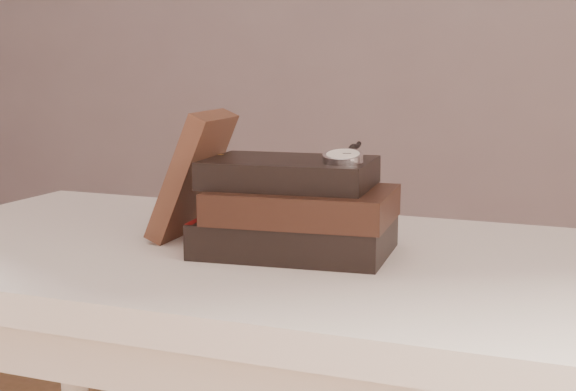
% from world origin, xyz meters
% --- Properties ---
extents(table, '(1.00, 0.60, 0.75)m').
position_xyz_m(table, '(0.00, 0.35, 0.66)').
color(table, silver).
rests_on(table, ground).
extents(book_stack, '(0.27, 0.19, 0.12)m').
position_xyz_m(book_stack, '(0.10, 0.34, 0.81)').
color(book_stack, black).
rests_on(book_stack, table).
extents(journal, '(0.10, 0.12, 0.18)m').
position_xyz_m(journal, '(-0.06, 0.37, 0.84)').
color(journal, '#3B2016').
rests_on(journal, table).
extents(pocket_watch, '(0.06, 0.15, 0.02)m').
position_xyz_m(pocket_watch, '(0.17, 0.34, 0.88)').
color(pocket_watch, silver).
rests_on(pocket_watch, book_stack).
extents(eyeglasses, '(0.11, 0.13, 0.05)m').
position_xyz_m(eyeglasses, '(0.01, 0.42, 0.82)').
color(eyeglasses, silver).
rests_on(eyeglasses, book_stack).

